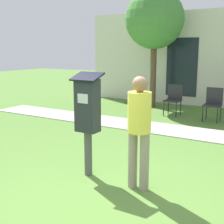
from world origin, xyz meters
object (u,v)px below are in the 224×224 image
(parking_meter, at_px, (88,111))
(outdoor_chair_middle, at_px, (213,102))
(person_standing, at_px, (139,124))
(outdoor_chair_left, at_px, (174,97))

(parking_meter, relative_size, outdoor_chair_middle, 1.77)
(parking_meter, bearing_deg, person_standing, -2.68)
(person_standing, bearing_deg, outdoor_chair_left, 68.27)
(outdoor_chair_middle, bearing_deg, person_standing, -71.58)
(person_standing, relative_size, outdoor_chair_middle, 1.76)
(person_standing, height_order, outdoor_chair_left, person_standing)
(person_standing, distance_m, outdoor_chair_left, 5.18)
(parking_meter, bearing_deg, outdoor_chair_middle, 81.11)
(outdoor_chair_left, bearing_deg, person_standing, -99.90)
(outdoor_chair_left, xyz_separation_m, outdoor_chair_middle, (1.18, -0.15, 0.00))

